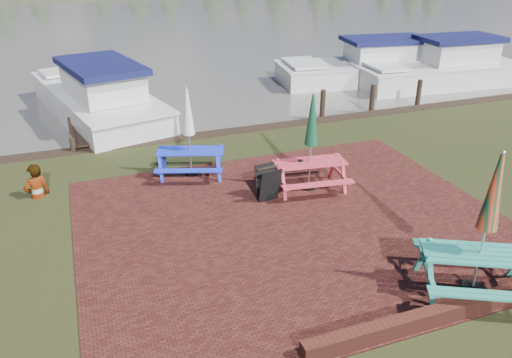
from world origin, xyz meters
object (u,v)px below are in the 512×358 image
Objects in this scene: jetty at (92,104)px; boat_far at (441,70)px; chalkboard at (268,183)px; person at (32,165)px; picnic_table_red at (310,157)px; picnic_table_blue at (190,146)px; boat_near at (368,68)px; picnic_table_teal at (482,247)px; boat_jetty at (98,99)px.

boat_far is (14.48, -1.31, 0.36)m from jetty.
person is at bearing 151.36° from chalkboard.
picnic_table_blue is (-2.52, 1.77, -0.03)m from picnic_table_red.
jetty is at bearing -125.51° from person.
boat_near is at bearing 60.41° from boat_far.
picnic_table_red is 1.24m from chalkboard.
boat_near is at bearing 92.34° from picnic_table_teal.
chalkboard is 0.11× the size of boat_far.
boat_jetty is at bearing 139.85° from picnic_table_teal.
picnic_table_red is 2.87× the size of chalkboard.
boat_near is at bearing 58.87° from picnic_table_red.
boat_far is at bearing 28.01° from chalkboard.
picnic_table_red is 6.51m from person.
boat_far is (9.94, 7.53, -0.36)m from picnic_table_red.
jetty is 7.23m from person.
picnic_table_teal reaches higher than boat_near.
boat_near is at bearing 41.03° from chalkboard.
boat_near is 3.09m from boat_far.
picnic_table_blue reaches higher than chalkboard.
picnic_table_teal reaches higher than person.
person is (-1.91, -6.23, 0.34)m from boat_jetty.
boat_near is at bearing -7.80° from boat_jetty.
picnic_table_teal is 1.09× the size of picnic_table_red.
picnic_table_blue is 6.57m from boat_jetty.
boat_jetty reaches higher than boat_near.
boat_jetty is at bearing -74.43° from jetty.
picnic_table_teal reaches higher than picnic_table_blue.
chalkboard is (-2.08, 4.40, -0.48)m from picnic_table_teal.
picnic_table_teal is at bearing 116.24° from person.
boat_jetty is (-4.33, 8.08, -0.35)m from picnic_table_red.
jetty is at bearing 88.25° from boat_far.
picnic_table_blue reaches higher than boat_far.
picnic_table_red is 3.08m from picnic_table_blue.
picnic_table_blue is 3.72m from person.
jetty is 1.13× the size of boat_near.
picnic_table_red is at bearing 2.52° from chalkboard.
chalkboard is at bearing 136.33° from person.
boat_jetty is 5.06× the size of person.
chalkboard is (1.36, -1.96, -0.38)m from picnic_table_blue.
picnic_table_red reaches higher than boat_far.
picnic_table_red is at bearing -16.31° from picnic_table_blue.
picnic_table_blue is 12.37m from boat_near.
boat_far is at bearing 44.62° from picnic_table_red.
person is (-7.17, 6.43, -0.09)m from picnic_table_teal.
picnic_table_blue reaches higher than person.
picnic_table_red is 0.26× the size of jetty.
jetty is at bearing 99.23° from boat_near.
boat_near is at bearing -173.40° from person.
picnic_table_blue reaches higher than boat_jetty.
boat_jetty is at bearing -128.90° from person.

